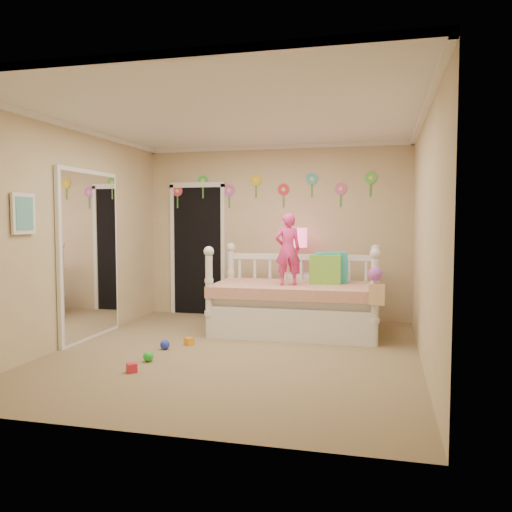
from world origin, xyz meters
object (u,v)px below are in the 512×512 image
(nightstand, at_px, (297,298))
(table_lamp, at_px, (297,243))
(child, at_px, (288,250))
(daybed, at_px, (295,289))

(nightstand, height_order, table_lamp, table_lamp)
(child, distance_m, nightstand, 1.15)
(child, bearing_deg, daybed, -136.79)
(daybed, height_order, child, child)
(table_lamp, bearing_deg, child, -88.25)
(nightstand, relative_size, table_lamp, 1.10)
(child, bearing_deg, table_lamp, -109.55)
(daybed, distance_m, table_lamp, 0.92)
(daybed, height_order, table_lamp, table_lamp)
(child, bearing_deg, nightstand, -109.55)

